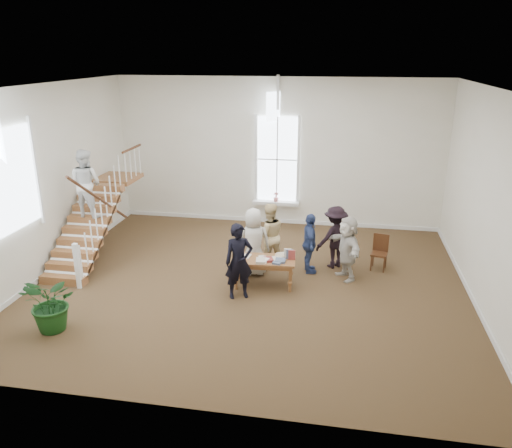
% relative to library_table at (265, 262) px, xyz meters
% --- Properties ---
extents(ground, '(10.00, 10.00, 0.00)m').
position_rel_library_table_xyz_m(ground, '(-0.36, 0.09, -0.60)').
color(ground, '#412F19').
rests_on(ground, ground).
extents(room_shell, '(10.49, 10.00, 10.00)m').
position_rel_library_table_xyz_m(room_shell, '(-0.36, 4.48, -0.20)').
color(room_shell, silver).
rests_on(room_shell, ground).
extents(staircase, '(1.10, 4.10, 2.92)m').
position_rel_library_table_xyz_m(staircase, '(-4.70, 0.84, 1.02)').
color(staircase, brown).
rests_on(staircase, ground).
extents(library_table, '(1.49, 0.82, 0.74)m').
position_rel_library_table_xyz_m(library_table, '(0.00, 0.00, 0.00)').
color(library_table, brown).
rests_on(library_table, ground).
extents(police_officer, '(0.74, 0.63, 1.71)m').
position_rel_library_table_xyz_m(police_officer, '(-0.48, -0.65, 0.26)').
color(police_officer, black).
rests_on(police_officer, ground).
extents(elderly_woman, '(0.95, 0.77, 1.68)m').
position_rel_library_table_xyz_m(elderly_woman, '(-0.38, 0.60, 0.24)').
color(elderly_woman, beige).
rests_on(elderly_woman, ground).
extents(person_yellow, '(0.99, 0.89, 1.68)m').
position_rel_library_table_xyz_m(person_yellow, '(-0.08, 1.10, 0.24)').
color(person_yellow, beige).
rests_on(person_yellow, ground).
extents(woman_cluster_a, '(0.55, 0.94, 1.51)m').
position_rel_library_table_xyz_m(woman_cluster_a, '(0.95, 0.94, 0.16)').
color(woman_cluster_a, navy).
rests_on(woman_cluster_a, ground).
extents(woman_cluster_b, '(1.18, 1.09, 1.60)m').
position_rel_library_table_xyz_m(woman_cluster_b, '(1.55, 1.39, 0.20)').
color(woman_cluster_b, black).
rests_on(woman_cluster_b, ground).
extents(woman_cluster_c, '(1.07, 1.50, 1.56)m').
position_rel_library_table_xyz_m(woman_cluster_c, '(1.85, 0.74, 0.18)').
color(woman_cluster_c, beige).
rests_on(woman_cluster_c, ground).
extents(floor_plant, '(1.32, 1.25, 1.17)m').
position_rel_library_table_xyz_m(floor_plant, '(-3.76, -2.66, -0.01)').
color(floor_plant, '#133C13').
rests_on(floor_plant, ground).
extents(side_chair, '(0.46, 0.46, 0.89)m').
position_rel_library_table_xyz_m(side_chair, '(2.67, 1.48, -0.11)').
color(side_chair, '#3C2110').
rests_on(side_chair, ground).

